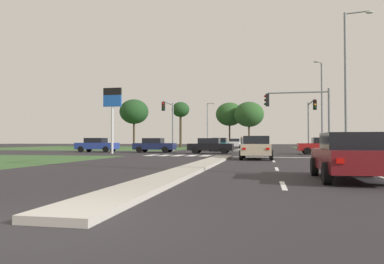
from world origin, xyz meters
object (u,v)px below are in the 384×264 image
object	(u,v)px
car_navy_sixth	(154,145)
street_lamp_fourth	(208,122)
street_lamp_third	(322,102)
treeline_near	(134,112)
pedestrian_at_median	(242,141)
car_red_second	(322,146)
treeline_second	(181,110)
treeline_third	(230,114)
car_white_fifth	(235,143)
treeline_fourth	(249,114)
fuel_price_totem	(112,105)
traffic_signal_near_right	(303,110)
car_beige_seventh	(257,147)
traffic_signal_far_left	(169,117)
car_blue_fourth	(97,145)
street_lamp_second	(348,77)
car_teal_eighth	(220,144)
car_maroon_third	(350,156)
car_black_near	(210,146)
traffic_signal_far_right	(311,116)

from	to	relation	value
car_navy_sixth	street_lamp_fourth	xyz separation A→B (m)	(-0.50, 39.29, 4.32)
street_lamp_third	treeline_near	size ratio (longest dim) A/B	1.07
pedestrian_at_median	car_red_second	bearing A→B (deg)	11.17
car_red_second	street_lamp_fourth	distance (m)	44.68
treeline_second	treeline_third	distance (m)	9.55
street_lamp_third	treeline_second	bearing A→B (deg)	130.82
car_white_fifth	treeline_fourth	xyz separation A→B (m)	(2.29, 3.39, 5.18)
fuel_price_totem	street_lamp_fourth	bearing A→B (deg)	86.54
traffic_signal_near_right	treeline_fourth	bearing A→B (deg)	98.42
street_lamp_fourth	car_navy_sixth	bearing A→B (deg)	-89.28
traffic_signal_near_right	street_lamp_third	world-z (taller)	street_lamp_third
car_navy_sixth	car_beige_seventh	world-z (taller)	car_beige_seventh
car_red_second	traffic_signal_far_left	bearing A→B (deg)	72.03
car_blue_fourth	fuel_price_totem	bearing A→B (deg)	41.59
traffic_signal_far_left	street_lamp_second	distance (m)	19.87
car_red_second	pedestrian_at_median	distance (m)	12.64
car_white_fifth	traffic_signal_far_left	bearing A→B (deg)	77.09
pedestrian_at_median	treeline_second	size ratio (longest dim) A/B	0.20
traffic_signal_far_left	pedestrian_at_median	size ratio (longest dim) A/B	3.36
street_lamp_second	street_lamp_fourth	distance (m)	49.92
car_teal_eighth	treeline_third	xyz separation A→B (m)	(-1.36, 26.11, 5.48)
car_blue_fourth	street_lamp_fourth	world-z (taller)	street_lamp_fourth
car_maroon_third	car_blue_fourth	bearing A→B (deg)	129.76
car_white_fifth	pedestrian_at_median	world-z (taller)	pedestrian_at_median
fuel_price_totem	traffic_signal_far_left	bearing A→B (deg)	60.78
traffic_signal_far_left	treeline_near	size ratio (longest dim) A/B	0.63
car_red_second	fuel_price_totem	size ratio (longest dim) A/B	0.68
car_black_near	treeline_second	world-z (taller)	treeline_second
car_red_second	street_lamp_second	world-z (taller)	street_lamp_second
treeline_near	treeline_fourth	world-z (taller)	treeline_near
car_red_second	car_beige_seventh	world-z (taller)	car_beige_seventh
car_red_second	car_navy_sixth	bearing A→B (deg)	83.60
fuel_price_totem	treeline_fourth	xyz separation A→B (m)	(11.53, 33.79, 1.36)
car_black_near	car_beige_seventh	distance (m)	11.16
car_navy_sixth	treeline_second	bearing A→B (deg)	-172.12
street_lamp_third	fuel_price_totem	distance (m)	21.93
street_lamp_second	treeline_third	world-z (taller)	street_lamp_second
street_lamp_fourth	car_maroon_third	bearing A→B (deg)	-77.20
fuel_price_totem	treeline_third	world-z (taller)	treeline_third
car_beige_seventh	treeline_fourth	world-z (taller)	treeline_fourth
car_navy_sixth	pedestrian_at_median	distance (m)	11.77
car_black_near	treeline_third	bearing A→B (deg)	-177.50
car_blue_fourth	street_lamp_second	xyz separation A→B (m)	(24.12, -7.64, 5.23)
car_teal_eighth	traffic_signal_far_right	world-z (taller)	traffic_signal_far_right
street_lamp_second	fuel_price_totem	size ratio (longest dim) A/B	1.73
traffic_signal_far_right	treeline_fourth	bearing A→B (deg)	105.29
car_beige_seventh	treeline_third	world-z (taller)	treeline_third
car_black_near	car_beige_seventh	size ratio (longest dim) A/B	0.99
traffic_signal_near_right	street_lamp_second	xyz separation A→B (m)	(3.33, 1.14, 2.48)
treeline_fourth	car_teal_eighth	bearing A→B (deg)	-96.01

